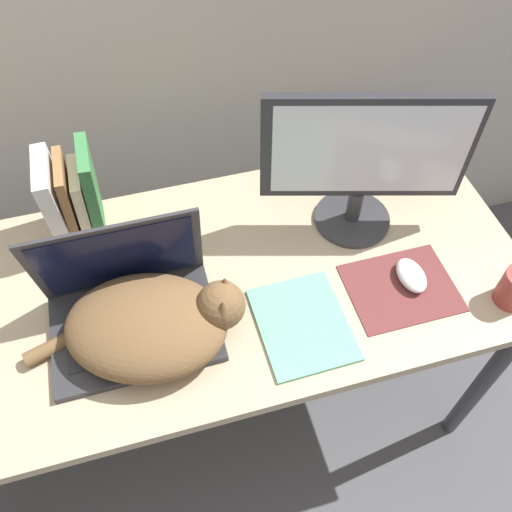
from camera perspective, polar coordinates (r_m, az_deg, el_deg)
The scene contains 9 objects.
ground_plane at distance 1.76m, azimuth -0.89°, elevation -24.56°, with size 12.00×12.00×0.00m, color #4C4C51.
desk at distance 1.29m, azimuth -4.92°, elevation -4.56°, with size 1.46×0.64×0.70m.
laptop at distance 1.16m, azimuth -13.10°, elevation -5.23°, with size 0.35×0.25×0.26m.
cat at distance 1.12m, azimuth -10.80°, elevation -7.04°, with size 0.46×0.33×0.14m.
external_monitor at distance 1.22m, azimuth 11.34°, elevation 9.87°, with size 0.44×0.18×0.37m.
mousepad at distance 1.26m, azimuth 15.03°, elevation -3.27°, with size 0.24×0.19×0.00m.
computer_mouse at distance 1.26m, azimuth 16.03°, elevation -1.97°, with size 0.06×0.10×0.03m.
book_row at distance 1.31m, azimuth -18.78°, elevation 5.68°, with size 0.12×0.15×0.24m.
notepad at distance 1.17m, azimuth 4.93°, elevation -7.14°, with size 0.19×0.23×0.01m.
Camera 1 is at (-0.08, -0.38, 1.71)m, focal length 38.00 mm.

